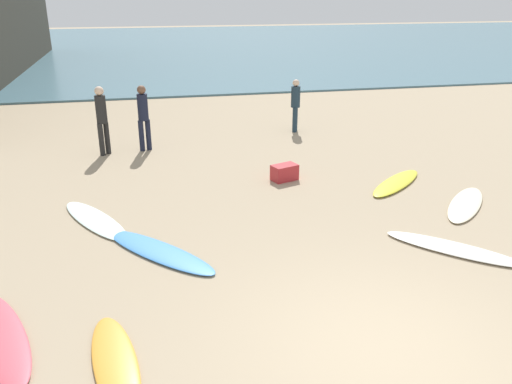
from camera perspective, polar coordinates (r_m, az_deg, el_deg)
name	(u,v)px	position (r m, az deg, el deg)	size (l,w,h in m)	color
ground_plane	(382,350)	(7.00, 13.59, -16.42)	(120.00, 120.00, 0.00)	tan
ocean_water	(174,46)	(41.85, -8.95, 15.47)	(120.00, 40.00, 0.08)	slate
surfboard_0	(95,220)	(10.58, -17.17, -2.93)	(0.57, 2.38, 0.06)	white
surfboard_1	(454,248)	(9.65, 20.80, -5.79)	(0.54, 2.36, 0.07)	white
surfboard_2	(466,204)	(11.66, 21.93, -1.24)	(0.57, 2.19, 0.07)	#F7EBC8
surfboard_3	(159,251)	(9.09, -10.59, -6.39)	(0.59, 2.55, 0.07)	#468FDE
surfboard_4	(0,337)	(7.69, -26.18, -14.00)	(0.59, 2.35, 0.09)	#E05160
surfboard_5	(115,362)	(6.80, -15.15, -17.52)	(0.52, 1.95, 0.07)	gold
surfboard_6	(396,183)	(12.41, 15.08, 0.99)	(0.54, 2.20, 0.08)	yellow
beachgoer_near	(102,117)	(14.51, -16.50, 7.88)	(0.40, 0.40, 1.84)	black
beachgoer_mid	(295,103)	(16.40, 4.34, 9.67)	(0.37, 0.37, 1.62)	#1E3342
beachgoer_far	(143,115)	(14.63, -12.22, 8.28)	(0.36, 0.36, 1.80)	#191E33
beach_cooler	(285,173)	(12.24, 3.14, 2.14)	(0.59, 0.36, 0.37)	#B2282D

